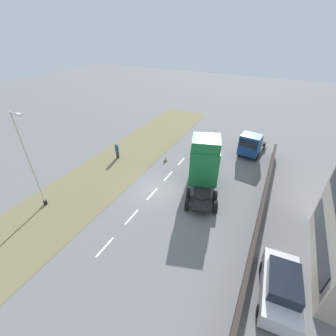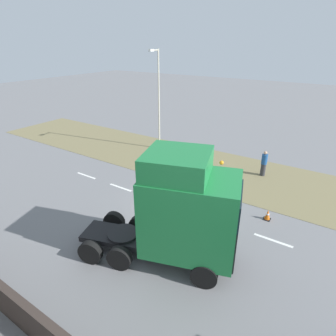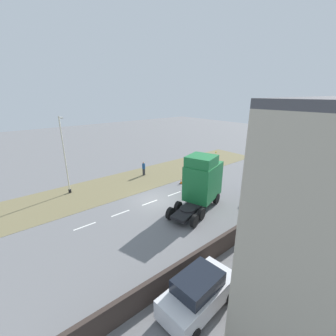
% 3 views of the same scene
% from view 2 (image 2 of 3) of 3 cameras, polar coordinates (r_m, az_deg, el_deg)
% --- Properties ---
extents(ground_plane, '(120.00, 120.00, 0.00)m').
position_cam_2_polar(ground_plane, '(16.24, 0.73, -7.56)').
color(ground_plane, slate).
rests_on(ground_plane, ground).
extents(grass_verge, '(7.00, 44.00, 0.01)m').
position_cam_2_polar(grass_verge, '(20.96, 9.60, -0.17)').
color(grass_verge, olive).
rests_on(grass_verge, ground).
extents(lane_markings, '(0.16, 14.60, 0.00)m').
position_cam_2_polar(lane_markings, '(16.57, -1.33, -6.85)').
color(lane_markings, white).
rests_on(lane_markings, ground).
extents(boundary_wall, '(0.25, 24.00, 1.38)m').
position_cam_2_polar(boundary_wall, '(11.13, -27.87, -24.46)').
color(boundary_wall, '#382D28').
rests_on(boundary_wall, ground).
extents(lorry_cab, '(4.31, 6.88, 5.07)m').
position_cam_2_polar(lorry_cab, '(11.17, 3.23, -8.86)').
color(lorry_cab, black).
rests_on(lorry_cab, ground).
extents(lamp_post, '(1.27, 0.29, 8.08)m').
position_cam_2_polar(lamp_post, '(23.63, -1.97, 12.69)').
color(lamp_post, black).
rests_on(lamp_post, ground).
extents(pedestrian, '(0.39, 0.39, 1.81)m').
position_cam_2_polar(pedestrian, '(20.41, 18.90, 0.84)').
color(pedestrian, '#333338').
rests_on(pedestrian, ground).
extents(traffic_cone_lead, '(0.36, 0.36, 0.58)m').
position_cam_2_polar(traffic_cone_lead, '(15.80, 19.58, -8.93)').
color(traffic_cone_lead, black).
rests_on(traffic_cone_lead, ground).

